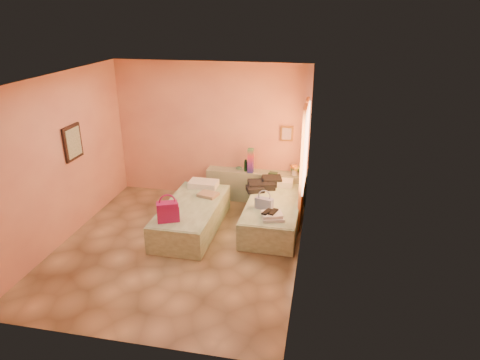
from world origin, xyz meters
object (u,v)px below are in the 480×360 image
object	(u,v)px
bed_left	(192,217)
flower_vase	(295,169)
bed_right	(273,214)
towel_stack	(273,216)
blue_handbag	(264,203)
magenta_handbag	(168,211)
water_bottle	(246,166)
headboard_ledge	(256,186)
green_book	(273,173)

from	to	relation	value
bed_left	flower_vase	xyz separation A→B (m)	(1.72, 1.40, 0.53)
bed_right	towel_stack	distance (m)	0.75
flower_vase	blue_handbag	size ratio (longest dim) A/B	0.87
bed_right	blue_handbag	bearing A→B (deg)	-110.80
bed_left	magenta_handbag	size ratio (longest dim) A/B	5.58
bed_left	flower_vase	world-z (taller)	flower_vase
flower_vase	towel_stack	distance (m)	1.72
magenta_handbag	water_bottle	bearing A→B (deg)	43.36
flower_vase	bed_left	bearing A→B (deg)	-140.81
blue_handbag	water_bottle	bearing A→B (deg)	128.74
bed_left	water_bottle	xyz separation A→B (m)	(0.72, 1.43, 0.52)
bed_right	flower_vase	world-z (taller)	flower_vase
bed_right	towel_stack	xyz separation A→B (m)	(0.07, -0.69, 0.30)
headboard_ledge	magenta_handbag	xyz separation A→B (m)	(-1.12, -2.13, 0.34)
headboard_ledge	blue_handbag	size ratio (longest dim) A/B	6.65
headboard_ledge	towel_stack	world-z (taller)	headboard_ledge
flower_vase	blue_handbag	bearing A→B (deg)	-107.49
bed_left	water_bottle	bearing A→B (deg)	64.03
towel_stack	magenta_handbag	bearing A→B (deg)	-166.77
bed_left	magenta_handbag	bearing A→B (deg)	-103.82
bed_right	flower_vase	bearing A→B (deg)	74.62
bed_left	bed_right	distance (m)	1.49
bed_left	blue_handbag	bearing A→B (deg)	4.06
magenta_handbag	towel_stack	size ratio (longest dim) A/B	1.02
headboard_ledge	bed_right	xyz separation A→B (m)	(0.49, -1.05, -0.08)
towel_stack	flower_vase	bearing A→B (deg)	82.70
bed_right	water_bottle	world-z (taller)	water_bottle
bed_left	bed_right	bearing A→B (deg)	16.43
blue_handbag	headboard_ledge	bearing A→B (deg)	120.17
headboard_ledge	magenta_handbag	distance (m)	2.43
headboard_ledge	blue_handbag	world-z (taller)	blue_handbag
bed_left	blue_handbag	size ratio (longest dim) A/B	6.49
green_book	magenta_handbag	size ratio (longest dim) A/B	0.46
green_book	water_bottle	bearing A→B (deg)	-172.85
bed_left	green_book	world-z (taller)	green_book
green_book	magenta_handbag	world-z (taller)	magenta_handbag
headboard_ledge	flower_vase	bearing A→B (deg)	-3.66
bed_left	towel_stack	world-z (taller)	towel_stack
water_bottle	headboard_ledge	bearing A→B (deg)	6.21
headboard_ledge	green_book	xyz separation A→B (m)	(0.35, -0.07, 0.34)
flower_vase	magenta_handbag	world-z (taller)	flower_vase
flower_vase	towel_stack	xyz separation A→B (m)	(-0.22, -1.69, -0.23)
water_bottle	magenta_handbag	xyz separation A→B (m)	(-0.90, -2.11, -0.10)
headboard_ledge	bed_left	xyz separation A→B (m)	(-0.94, -1.45, -0.08)
green_book	bed_left	bearing A→B (deg)	-121.54
green_book	flower_vase	world-z (taller)	flower_vase
bed_left	headboard_ledge	bearing A→B (deg)	57.84
towel_stack	bed_right	bearing A→B (deg)	96.06
towel_stack	green_book	bearing A→B (deg)	97.36
bed_right	green_book	size ratio (longest dim) A/B	12.17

